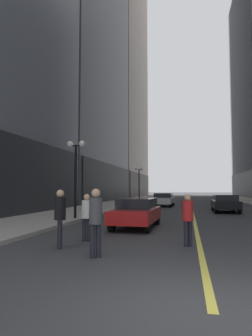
{
  "coord_description": "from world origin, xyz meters",
  "views": [
    {
      "loc": [
        -0.33,
        -4.48,
        1.78
      ],
      "look_at": [
        -6.97,
        27.43,
        4.02
      ],
      "focal_mm": 31.74,
      "sensor_mm": 36.0,
      "label": 1
    }
  ],
  "objects_px": {
    "car_red": "(137,212)",
    "car_silver": "(164,199)",
    "pedestrian_with_orange_bag": "(96,217)",
    "pedestrian_in_red_jacket": "(188,216)",
    "car_black": "(225,203)",
    "street_lamp_left_far": "(139,177)",
    "pedestrian_in_white_shirt": "(87,214)",
    "street_lamp_left_near": "(76,162)",
    "pedestrian_in_black_coat": "(60,214)"
  },
  "relations": [
    {
      "from": "pedestrian_with_orange_bag",
      "to": "street_lamp_left_near",
      "type": "bearing_deg",
      "value": 114.8
    },
    {
      "from": "pedestrian_with_orange_bag",
      "to": "pedestrian_in_black_coat",
      "type": "relative_size",
      "value": 1.02
    },
    {
      "from": "pedestrian_in_red_jacket",
      "to": "street_lamp_left_near",
      "type": "height_order",
      "value": "street_lamp_left_near"
    },
    {
      "from": "car_red",
      "to": "car_black",
      "type": "distance_m",
      "value": 11.11
    },
    {
      "from": "car_black",
      "to": "pedestrian_in_red_jacket",
      "type": "bearing_deg",
      "value": -101.14
    },
    {
      "from": "pedestrian_in_black_coat",
      "to": "street_lamp_left_near",
      "type": "height_order",
      "value": "street_lamp_left_near"
    },
    {
      "from": "car_silver",
      "to": "pedestrian_in_white_shirt",
      "type": "xyz_separation_m",
      "value": [
        -0.98,
        -20.32,
        0.2
      ]
    },
    {
      "from": "car_red",
      "to": "street_lamp_left_near",
      "type": "height_order",
      "value": "street_lamp_left_near"
    },
    {
      "from": "car_black",
      "to": "street_lamp_left_far",
      "type": "bearing_deg",
      "value": 121.93
    },
    {
      "from": "pedestrian_with_orange_bag",
      "to": "pedestrian_in_black_coat",
      "type": "xyz_separation_m",
      "value": [
        -1.41,
        0.93,
        -0.02
      ]
    },
    {
      "from": "car_red",
      "to": "street_lamp_left_near",
      "type": "xyz_separation_m",
      "value": [
        -3.78,
        2.09,
        2.54
      ]
    },
    {
      "from": "car_silver",
      "to": "pedestrian_in_black_coat",
      "type": "relative_size",
      "value": 2.72
    },
    {
      "from": "car_red",
      "to": "car_silver",
      "type": "bearing_deg",
      "value": 90.32
    },
    {
      "from": "car_black",
      "to": "car_silver",
      "type": "relative_size",
      "value": 0.89
    },
    {
      "from": "street_lamp_left_near",
      "to": "pedestrian_in_red_jacket",
      "type": "bearing_deg",
      "value": -44.93
    },
    {
      "from": "pedestrian_in_white_shirt",
      "to": "street_lamp_left_far",
      "type": "xyz_separation_m",
      "value": [
        -2.71,
        27.78,
        2.34
      ]
    },
    {
      "from": "pedestrian_in_white_shirt",
      "to": "street_lamp_left_near",
      "type": "height_order",
      "value": "street_lamp_left_near"
    },
    {
      "from": "street_lamp_left_near",
      "to": "street_lamp_left_far",
      "type": "height_order",
      "value": "same"
    },
    {
      "from": "car_black",
      "to": "street_lamp_left_near",
      "type": "height_order",
      "value": "street_lamp_left_near"
    },
    {
      "from": "car_black",
      "to": "car_silver",
      "type": "xyz_separation_m",
      "value": [
        -5.1,
        6.65,
        0.0
      ]
    },
    {
      "from": "street_lamp_left_near",
      "to": "street_lamp_left_far",
      "type": "xyz_separation_m",
      "value": [
        0.0,
        21.93,
        0.0
      ]
    },
    {
      "from": "car_red",
      "to": "street_lamp_left_far",
      "type": "relative_size",
      "value": 0.94
    },
    {
      "from": "pedestrian_in_red_jacket",
      "to": "street_lamp_left_near",
      "type": "distance_m",
      "value": 8.87
    },
    {
      "from": "car_red",
      "to": "pedestrian_in_black_coat",
      "type": "distance_m",
      "value": 5.26
    },
    {
      "from": "pedestrian_in_white_shirt",
      "to": "pedestrian_in_red_jacket",
      "type": "height_order",
      "value": "pedestrian_in_red_jacket"
    },
    {
      "from": "car_black",
      "to": "car_silver",
      "type": "height_order",
      "value": "same"
    },
    {
      "from": "pedestrian_in_white_shirt",
      "to": "street_lamp_left_near",
      "type": "bearing_deg",
      "value": 114.84
    },
    {
      "from": "car_black",
      "to": "pedestrian_with_orange_bag",
      "type": "xyz_separation_m",
      "value": [
        -5.06,
        -15.9,
        0.32
      ]
    },
    {
      "from": "car_black",
      "to": "pedestrian_in_black_coat",
      "type": "bearing_deg",
      "value": -113.39
    },
    {
      "from": "pedestrian_in_red_jacket",
      "to": "street_lamp_left_near",
      "type": "relative_size",
      "value": 0.36
    },
    {
      "from": "pedestrian_with_orange_bag",
      "to": "pedestrian_in_white_shirt",
      "type": "distance_m",
      "value": 2.45
    },
    {
      "from": "pedestrian_in_black_coat",
      "to": "street_lamp_left_far",
      "type": "bearing_deg",
      "value": 94.56
    },
    {
      "from": "pedestrian_in_black_coat",
      "to": "pedestrian_with_orange_bag",
      "type": "bearing_deg",
      "value": -33.53
    },
    {
      "from": "car_red",
      "to": "pedestrian_with_orange_bag",
      "type": "distance_m",
      "value": 5.99
    },
    {
      "from": "car_black",
      "to": "pedestrian_in_white_shirt",
      "type": "height_order",
      "value": "pedestrian_in_white_shirt"
    },
    {
      "from": "pedestrian_in_red_jacket",
      "to": "pedestrian_with_orange_bag",
      "type": "bearing_deg",
      "value": -138.98
    },
    {
      "from": "car_black",
      "to": "street_lamp_left_far",
      "type": "distance_m",
      "value": 16.81
    },
    {
      "from": "pedestrian_with_orange_bag",
      "to": "pedestrian_in_red_jacket",
      "type": "bearing_deg",
      "value": 41.02
    },
    {
      "from": "car_red",
      "to": "pedestrian_in_white_shirt",
      "type": "distance_m",
      "value": 3.91
    },
    {
      "from": "car_red",
      "to": "pedestrian_in_white_shirt",
      "type": "bearing_deg",
      "value": -106.0
    },
    {
      "from": "car_red",
      "to": "car_silver",
      "type": "distance_m",
      "value": 16.56
    },
    {
      "from": "street_lamp_left_far",
      "to": "street_lamp_left_near",
      "type": "bearing_deg",
      "value": -90.0
    },
    {
      "from": "street_lamp_left_near",
      "to": "pedestrian_with_orange_bag",
      "type": "bearing_deg",
      "value": -65.2
    },
    {
      "from": "pedestrian_in_white_shirt",
      "to": "pedestrian_in_black_coat",
      "type": "xyz_separation_m",
      "value": [
        -0.39,
        -1.29,
        0.1
      ]
    },
    {
      "from": "car_silver",
      "to": "pedestrian_with_orange_bag",
      "type": "bearing_deg",
      "value": -89.91
    },
    {
      "from": "pedestrian_in_red_jacket",
      "to": "pedestrian_in_black_coat",
      "type": "distance_m",
      "value": 3.9
    },
    {
      "from": "pedestrian_with_orange_bag",
      "to": "pedestrian_in_white_shirt",
      "type": "bearing_deg",
      "value": 114.68
    },
    {
      "from": "car_black",
      "to": "pedestrian_in_white_shirt",
      "type": "relative_size",
      "value": 2.64
    },
    {
      "from": "car_black",
      "to": "pedestrian_in_black_coat",
      "type": "height_order",
      "value": "pedestrian_in_black_coat"
    },
    {
      "from": "pedestrian_with_orange_bag",
      "to": "pedestrian_in_red_jacket",
      "type": "distance_m",
      "value": 3.09
    }
  ]
}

